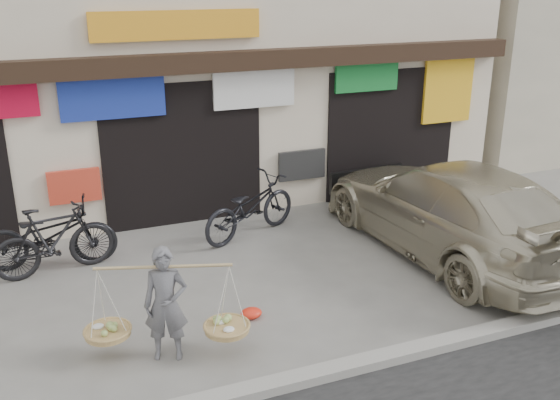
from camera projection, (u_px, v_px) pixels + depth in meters
name	position (u px, v px, depth m)	size (l,w,h in m)	color
ground	(245.00, 304.00, 9.08)	(70.00, 70.00, 0.00)	gray
kerb	(300.00, 379.00, 7.31)	(70.00, 0.25, 0.12)	gray
shophouse_block	(146.00, 27.00, 13.50)	(14.00, 6.32, 7.00)	beige
street_vendor	(166.00, 309.00, 7.62)	(1.95, 1.01, 1.48)	slate
bike_0	(50.00, 235.00, 10.10)	(0.74, 2.11, 1.11)	black
bike_1	(54.00, 240.00, 9.86)	(0.54, 1.90, 1.14)	black
bike_2	(250.00, 207.00, 11.30)	(0.74, 2.11, 1.11)	black
suv	(449.00, 208.00, 10.58)	(2.52, 5.58, 1.59)	#BAB196
red_bag	(251.00, 313.00, 8.71)	(0.31, 0.25, 0.14)	red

